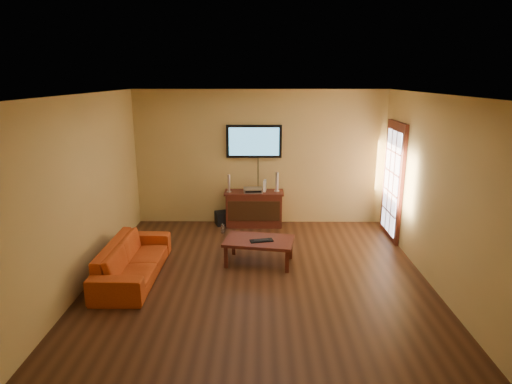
{
  "coord_description": "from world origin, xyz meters",
  "views": [
    {
      "loc": [
        0.01,
        -5.97,
        2.93
      ],
      "look_at": [
        -0.06,
        0.8,
        1.1
      ],
      "focal_mm": 30.0,
      "sensor_mm": 36.0,
      "label": 1
    }
  ],
  "objects_px": {
    "bottle": "(223,229)",
    "media_console": "(254,208)",
    "keyboard": "(261,240)",
    "speaker_right": "(277,183)",
    "coffee_table": "(259,242)",
    "sofa": "(133,254)",
    "av_receiver": "(253,190)",
    "game_console": "(265,186)",
    "television": "(254,141)",
    "subwoofer": "(223,218)",
    "speaker_left": "(229,184)"
  },
  "relations": [
    {
      "from": "game_console",
      "to": "bottle",
      "type": "height_order",
      "value": "game_console"
    },
    {
      "from": "game_console",
      "to": "speaker_left",
      "type": "bearing_deg",
      "value": -167.84
    },
    {
      "from": "sofa",
      "to": "game_console",
      "type": "height_order",
      "value": "game_console"
    },
    {
      "from": "game_console",
      "to": "subwoofer",
      "type": "xyz_separation_m",
      "value": [
        -0.86,
        0.03,
        -0.69
      ]
    },
    {
      "from": "subwoofer",
      "to": "keyboard",
      "type": "xyz_separation_m",
      "value": [
        0.79,
        -1.93,
        0.28
      ]
    },
    {
      "from": "television",
      "to": "game_console",
      "type": "distance_m",
      "value": 0.91
    },
    {
      "from": "coffee_table",
      "to": "speaker_right",
      "type": "relative_size",
      "value": 3.03
    },
    {
      "from": "game_console",
      "to": "keyboard",
      "type": "distance_m",
      "value": 1.95
    },
    {
      "from": "coffee_table",
      "to": "av_receiver",
      "type": "height_order",
      "value": "av_receiver"
    },
    {
      "from": "speaker_right",
      "to": "sofa",
      "type": "bearing_deg",
      "value": -133.3
    },
    {
      "from": "media_console",
      "to": "bottle",
      "type": "height_order",
      "value": "media_console"
    },
    {
      "from": "speaker_right",
      "to": "keyboard",
      "type": "relative_size",
      "value": 1.0
    },
    {
      "from": "coffee_table",
      "to": "game_console",
      "type": "xyz_separation_m",
      "value": [
        0.11,
        1.84,
        0.47
      ]
    },
    {
      "from": "coffee_table",
      "to": "subwoofer",
      "type": "bearing_deg",
      "value": 111.98
    },
    {
      "from": "media_console",
      "to": "bottle",
      "type": "relative_size",
      "value": 6.06
    },
    {
      "from": "bottle",
      "to": "media_console",
      "type": "bearing_deg",
      "value": 37.07
    },
    {
      "from": "coffee_table",
      "to": "keyboard",
      "type": "relative_size",
      "value": 3.04
    },
    {
      "from": "media_console",
      "to": "game_console",
      "type": "distance_m",
      "value": 0.51
    },
    {
      "from": "av_receiver",
      "to": "keyboard",
      "type": "xyz_separation_m",
      "value": [
        0.17,
        -1.84,
        -0.34
      ]
    },
    {
      "from": "speaker_right",
      "to": "av_receiver",
      "type": "height_order",
      "value": "speaker_right"
    },
    {
      "from": "coffee_table",
      "to": "bottle",
      "type": "relative_size",
      "value": 6.07
    },
    {
      "from": "keyboard",
      "to": "media_console",
      "type": "bearing_deg",
      "value": 94.5
    },
    {
      "from": "media_console",
      "to": "game_console",
      "type": "bearing_deg",
      "value": 5.45
    },
    {
      "from": "coffee_table",
      "to": "game_console",
      "type": "height_order",
      "value": "game_console"
    },
    {
      "from": "sofa",
      "to": "keyboard",
      "type": "bearing_deg",
      "value": -76.42
    },
    {
      "from": "speaker_left",
      "to": "speaker_right",
      "type": "distance_m",
      "value": 0.96
    },
    {
      "from": "media_console",
      "to": "keyboard",
      "type": "xyz_separation_m",
      "value": [
        0.15,
        -1.88,
        0.06
      ]
    },
    {
      "from": "av_receiver",
      "to": "keyboard",
      "type": "height_order",
      "value": "av_receiver"
    },
    {
      "from": "speaker_right",
      "to": "bottle",
      "type": "relative_size",
      "value": 2.01
    },
    {
      "from": "game_console",
      "to": "sofa",
      "type": "bearing_deg",
      "value": -121.97
    },
    {
      "from": "sofa",
      "to": "bottle",
      "type": "relative_size",
      "value": 9.7
    },
    {
      "from": "sofa",
      "to": "keyboard",
      "type": "distance_m",
      "value": 1.98
    },
    {
      "from": "keyboard",
      "to": "av_receiver",
      "type": "bearing_deg",
      "value": 95.24
    },
    {
      "from": "speaker_right",
      "to": "bottle",
      "type": "distance_m",
      "value": 1.41
    },
    {
      "from": "av_receiver",
      "to": "subwoofer",
      "type": "height_order",
      "value": "av_receiver"
    },
    {
      "from": "television",
      "to": "speaker_left",
      "type": "xyz_separation_m",
      "value": [
        -0.5,
        -0.21,
        -0.82
      ]
    },
    {
      "from": "game_console",
      "to": "keyboard",
      "type": "height_order",
      "value": "game_console"
    },
    {
      "from": "television",
      "to": "coffee_table",
      "type": "distance_m",
      "value": 2.41
    },
    {
      "from": "media_console",
      "to": "television",
      "type": "distance_m",
      "value": 1.35
    },
    {
      "from": "media_console",
      "to": "coffee_table",
      "type": "relative_size",
      "value": 1.0
    },
    {
      "from": "sofa",
      "to": "speaker_left",
      "type": "xyz_separation_m",
      "value": [
        1.28,
        2.31,
        0.51
      ]
    },
    {
      "from": "av_receiver",
      "to": "bottle",
      "type": "xyz_separation_m",
      "value": [
        -0.58,
        -0.41,
        -0.66
      ]
    },
    {
      "from": "subwoofer",
      "to": "bottle",
      "type": "xyz_separation_m",
      "value": [
        0.05,
        -0.5,
        -0.05
      ]
    },
    {
      "from": "coffee_table",
      "to": "speaker_left",
      "type": "relative_size",
      "value": 3.33
    },
    {
      "from": "game_console",
      "to": "keyboard",
      "type": "xyz_separation_m",
      "value": [
        -0.07,
        -1.9,
        -0.41
      ]
    },
    {
      "from": "av_receiver",
      "to": "subwoofer",
      "type": "distance_m",
      "value": 0.88
    },
    {
      "from": "speaker_right",
      "to": "media_console",
      "type": "bearing_deg",
      "value": -176.36
    },
    {
      "from": "media_console",
      "to": "keyboard",
      "type": "bearing_deg",
      "value": -85.5
    },
    {
      "from": "coffee_table",
      "to": "keyboard",
      "type": "xyz_separation_m",
      "value": [
        0.04,
        -0.06,
        0.06
      ]
    },
    {
      "from": "keyboard",
      "to": "speaker_right",
      "type": "bearing_deg",
      "value": 80.79
    }
  ]
}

